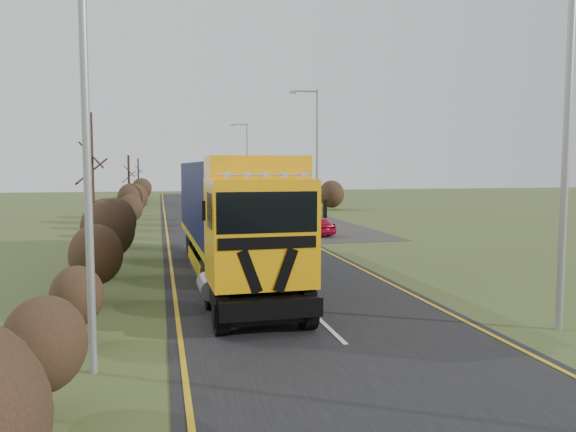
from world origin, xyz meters
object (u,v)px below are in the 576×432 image
at_px(car_blue_sedan, 287,211).
at_px(lorry, 229,211).
at_px(car_red_hatchback, 313,226).
at_px(speed_sign, 315,206).
at_px(streetlight_near, 563,124).

bearing_deg(car_blue_sedan, lorry, 110.08).
distance_m(car_red_hatchback, speed_sign, 1.53).
bearing_deg(streetlight_near, car_red_hatchback, 91.93).
height_order(streetlight_near, speed_sign, streetlight_near).
bearing_deg(car_red_hatchback, speed_sign, -128.90).
bearing_deg(lorry, speed_sign, 60.34).
relative_size(lorry, streetlight_near, 1.69).
xyz_separation_m(car_red_hatchback, speed_sign, (0.39, 0.98, 1.11)).
distance_m(car_blue_sedan, speed_sign, 10.03).
height_order(lorry, speed_sign, lorry).
height_order(car_blue_sedan, speed_sign, speed_sign).
bearing_deg(streetlight_near, speed_sign, 90.80).
distance_m(car_blue_sedan, streetlight_near, 31.56).
relative_size(lorry, speed_sign, 6.58).
bearing_deg(streetlight_near, car_blue_sedan, 89.55).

